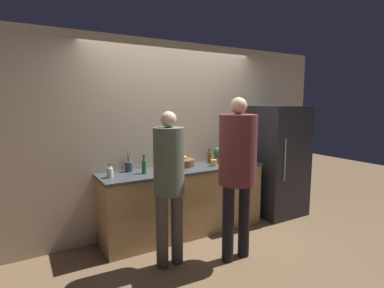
# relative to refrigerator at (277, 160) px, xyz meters

# --- Properties ---
(ground_plane) EXTENTS (14.00, 14.00, 0.00)m
(ground_plane) POSITION_rel_refrigerator_xyz_m (-1.64, -0.25, -0.86)
(ground_plane) COLOR brown
(wall_back) EXTENTS (5.20, 0.06, 2.60)m
(wall_back) POSITION_rel_refrigerator_xyz_m (-1.64, 0.38, 0.44)
(wall_back) COLOR #C6B293
(wall_back) RESTS_ON ground_plane
(counter) EXTENTS (2.27, 0.61, 0.91)m
(counter) POSITION_rel_refrigerator_xyz_m (-1.64, 0.09, -0.41)
(counter) COLOR tan
(counter) RESTS_ON ground_plane
(refrigerator) EXTENTS (0.77, 0.74, 1.73)m
(refrigerator) POSITION_rel_refrigerator_xyz_m (0.00, 0.00, 0.00)
(refrigerator) COLOR #232328
(refrigerator) RESTS_ON ground_plane
(person_left) EXTENTS (0.33, 0.33, 1.69)m
(person_left) POSITION_rel_refrigerator_xyz_m (-2.18, -0.56, 0.13)
(person_left) COLOR #4C4742
(person_left) RESTS_ON ground_plane
(person_center) EXTENTS (0.42, 0.42, 1.83)m
(person_center) POSITION_rel_refrigerator_xyz_m (-1.46, -0.82, 0.27)
(person_center) COLOR black
(person_center) RESTS_ON ground_plane
(fruit_bowl) EXTENTS (0.37, 0.37, 0.14)m
(fruit_bowl) POSITION_rel_refrigerator_xyz_m (-1.61, 0.23, 0.09)
(fruit_bowl) COLOR brown
(fruit_bowl) RESTS_ON counter
(utensil_crock) EXTENTS (0.10, 0.10, 0.27)m
(utensil_crock) POSITION_rel_refrigerator_xyz_m (-2.34, 0.27, 0.11)
(utensil_crock) COLOR #3D424C
(utensil_crock) RESTS_ON counter
(bottle_green) EXTENTS (0.06, 0.06, 0.23)m
(bottle_green) POSITION_rel_refrigerator_xyz_m (-2.22, 0.07, 0.13)
(bottle_green) COLOR #236033
(bottle_green) RESTS_ON counter
(bottle_clear) EXTENTS (0.08, 0.08, 0.16)m
(bottle_clear) POSITION_rel_refrigerator_xyz_m (-2.64, 0.08, 0.11)
(bottle_clear) COLOR silver
(bottle_clear) RESTS_ON counter
(bottle_amber) EXTENTS (0.05, 0.05, 0.20)m
(bottle_amber) POSITION_rel_refrigerator_xyz_m (-1.11, 0.28, 0.12)
(bottle_amber) COLOR brown
(bottle_amber) RESTS_ON counter
(cup_yellow) EXTENTS (0.08, 0.08, 0.09)m
(cup_yellow) POSITION_rel_refrigerator_xyz_m (-1.22, 0.00, 0.09)
(cup_yellow) COLOR gold
(cup_yellow) RESTS_ON counter
(cup_blue) EXTENTS (0.07, 0.07, 0.09)m
(cup_blue) POSITION_rel_refrigerator_xyz_m (-0.64, -0.08, 0.09)
(cup_blue) COLOR #335184
(cup_blue) RESTS_ON counter
(potted_plant) EXTENTS (0.15, 0.15, 0.23)m
(potted_plant) POSITION_rel_refrigerator_xyz_m (-1.02, 0.17, 0.16)
(potted_plant) COLOR #9E6042
(potted_plant) RESTS_ON counter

